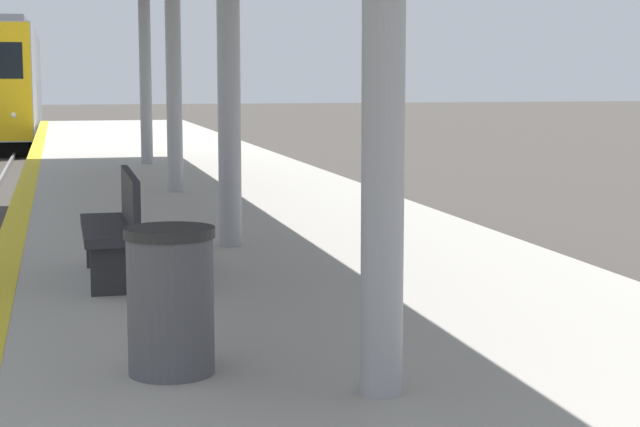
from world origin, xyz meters
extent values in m
cube|color=black|center=(0.00, 42.69, 0.28)|extent=(2.37, 16.80, 0.55)
cube|color=#99999E|center=(0.00, 42.69, 2.49)|extent=(2.79, 18.66, 3.88)
cube|color=slate|center=(0.00, 42.69, 4.55)|extent=(2.37, 17.73, 0.24)
sphere|color=white|center=(0.77, 33.37, 1.42)|extent=(0.18, 0.18, 0.18)
cylinder|color=#99999E|center=(3.87, 2.95, 2.75)|extent=(0.23, 0.23, 3.60)
cylinder|color=#99999E|center=(3.87, 8.27, 2.75)|extent=(0.23, 0.23, 3.60)
cylinder|color=#99999E|center=(3.87, 13.58, 2.75)|extent=(0.23, 0.23, 3.60)
cylinder|color=#99999E|center=(3.87, 18.89, 2.75)|extent=(0.23, 0.23, 3.60)
cylinder|color=#4C4C51|center=(2.79, 3.64, 1.36)|extent=(0.51, 0.51, 0.81)
cylinder|color=#262626|center=(2.79, 3.64, 1.79)|extent=(0.53, 0.53, 0.06)
cube|color=#28282D|center=(2.57, 6.66, 1.39)|extent=(0.44, 1.62, 0.08)
cube|color=#28282D|center=(2.76, 6.66, 1.65)|extent=(0.06, 1.62, 0.44)
cube|color=#262628|center=(2.57, 6.01, 1.15)|extent=(0.35, 0.08, 0.40)
cube|color=#262628|center=(2.57, 7.31, 1.15)|extent=(0.35, 0.08, 0.40)
camera|label=1|loc=(2.19, -2.52, 2.69)|focal=60.00mm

